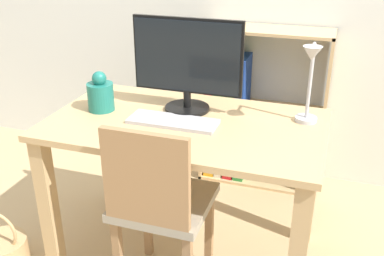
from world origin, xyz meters
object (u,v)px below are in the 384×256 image
(vase, at_px, (101,94))
(desk_lamp, at_px, (310,78))
(keyboard, at_px, (173,121))
(monitor, at_px, (187,61))
(basket, at_px, (3,252))
(bookshelf, at_px, (240,113))
(chair, at_px, (159,203))

(vase, distance_m, desk_lamp, 0.97)
(vase, bearing_deg, desk_lamp, 6.74)
(keyboard, height_order, vase, vase)
(monitor, relative_size, vase, 2.73)
(monitor, height_order, basket, monitor)
(monitor, distance_m, basket, 1.31)
(desk_lamp, xyz_separation_m, basket, (-1.36, -0.51, -0.89))
(desk_lamp, relative_size, bookshelf, 0.37)
(monitor, relative_size, chair, 0.60)
(vase, height_order, basket, vase)
(bookshelf, distance_m, basket, 1.59)
(monitor, height_order, bookshelf, monitor)
(chair, bearing_deg, bookshelf, 90.31)
(monitor, bearing_deg, basket, -146.38)
(bookshelf, relative_size, basket, 3.12)
(vase, relative_size, chair, 0.22)
(vase, xyz_separation_m, desk_lamp, (0.96, 0.11, 0.15))
(vase, bearing_deg, monitor, 18.70)
(keyboard, xyz_separation_m, basket, (-0.78, -0.35, -0.67))
(bookshelf, bearing_deg, desk_lamp, -58.85)
(keyboard, height_order, basket, keyboard)
(desk_lamp, height_order, bookshelf, desk_lamp)
(keyboard, relative_size, basket, 1.26)
(keyboard, relative_size, desk_lamp, 1.10)
(desk_lamp, relative_size, basket, 1.15)
(chair, distance_m, basket, 0.91)
(basket, bearing_deg, bookshelf, 54.27)
(keyboard, bearing_deg, vase, 173.87)
(keyboard, distance_m, bookshelf, 0.96)
(desk_lamp, bearing_deg, chair, -142.88)
(keyboard, distance_m, basket, 1.09)
(desk_lamp, bearing_deg, bookshelf, 121.15)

